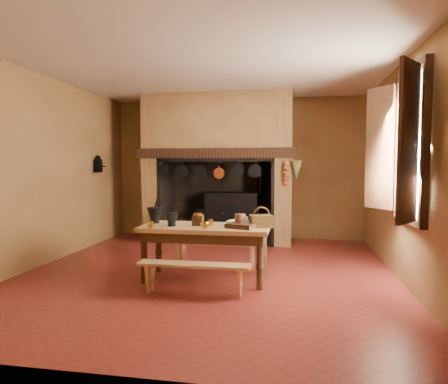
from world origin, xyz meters
name	(u,v)px	position (x,y,z in m)	size (l,w,h in m)	color
floor	(209,272)	(0.00, 0.00, 0.00)	(5.50, 5.50, 0.00)	maroon
ceiling	(208,66)	(0.00, 0.00, 2.80)	(5.50, 5.50, 0.00)	silver
back_wall	(237,169)	(0.00, 2.75, 1.40)	(5.00, 0.02, 2.80)	olive
wall_left	(42,170)	(-2.50, 0.00, 1.40)	(0.02, 5.50, 2.80)	olive
wall_right	(405,171)	(2.50, 0.00, 1.40)	(0.02, 5.50, 2.80)	olive
wall_front	(123,177)	(0.00, -2.75, 1.40)	(5.00, 0.02, 2.80)	olive
chimney_breast	(219,147)	(-0.30, 2.31, 1.81)	(2.95, 0.96, 2.80)	olive
iron_range	(233,215)	(-0.04, 2.45, 0.48)	(1.12, 0.55, 1.60)	black
hearth_pans	(181,235)	(-1.05, 2.22, 0.09)	(0.51, 0.62, 0.20)	#B77B2A
hanging_pans	(211,171)	(-0.34, 1.81, 1.36)	(1.92, 0.29, 0.27)	black
onion_string	(286,173)	(1.00, 1.79, 1.33)	(0.12, 0.10, 0.46)	#9F451D
herb_bunch	(296,170)	(1.18, 1.79, 1.38)	(0.20, 0.20, 0.35)	brown
window	(401,146)	(2.35, -0.40, 1.70)	(0.39, 1.75, 1.76)	white
wall_coffee_mill	(98,163)	(-2.42, 1.55, 1.52)	(0.23, 0.16, 0.31)	black
work_table	(205,234)	(0.03, -0.36, 0.59)	(1.63, 0.72, 0.71)	tan
bench_front	(194,271)	(0.03, -0.96, 0.27)	(1.30, 0.23, 0.37)	tan
bench_back	(215,248)	(0.03, 0.27, 0.28)	(1.33, 0.23, 0.37)	tan
mortar_large	(155,214)	(-0.68, -0.25, 0.82)	(0.21, 0.21, 0.36)	black
mortar_small	(172,218)	(-0.38, -0.47, 0.80)	(0.17, 0.17, 0.29)	black
coffee_grinder	(198,219)	(-0.07, -0.35, 0.78)	(0.18, 0.14, 0.21)	#3E2313
brass_mug_a	(151,224)	(-0.60, -0.64, 0.75)	(0.08, 0.08, 0.09)	#B77B2A
brass_mug_b	(210,222)	(0.09, -0.30, 0.74)	(0.07, 0.07, 0.08)	#B77B2A
mixing_bowl	(238,223)	(0.46, -0.34, 0.74)	(0.29, 0.29, 0.07)	tan
stoneware_crock	(240,221)	(0.49, -0.42, 0.79)	(0.13, 0.13, 0.17)	brown
glass_jar	(245,222)	(0.55, -0.43, 0.77)	(0.08, 0.08, 0.14)	beige
wicker_basket	(261,220)	(0.75, -0.35, 0.79)	(0.32, 0.27, 0.26)	#452E14
wooden_tray	(241,226)	(0.51, -0.47, 0.73)	(0.34, 0.24, 0.06)	#3E2313
brass_cup	(205,225)	(0.08, -0.58, 0.75)	(0.11, 0.11, 0.08)	#B77B2A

